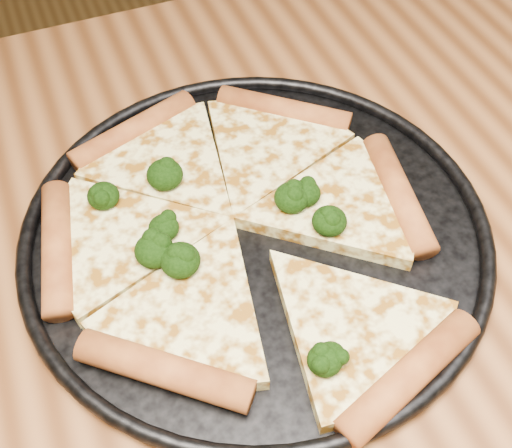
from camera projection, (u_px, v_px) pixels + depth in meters
name	position (u px, v px, depth m)	size (l,w,h in m)	color
dining_table	(253.00, 356.00, 0.61)	(1.20, 0.90, 0.75)	brown
pizza_pan	(256.00, 230.00, 0.58)	(0.41, 0.41, 0.02)	black
pizza	(239.00, 225.00, 0.57)	(0.35, 0.40, 0.03)	#FCF19A
broccoli_florets	(222.00, 230.00, 0.55)	(0.20, 0.25, 0.02)	black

